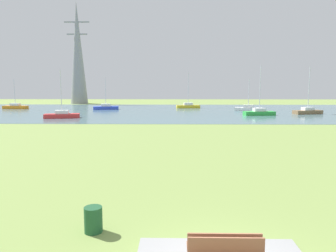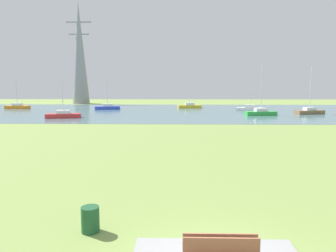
% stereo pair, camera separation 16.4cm
% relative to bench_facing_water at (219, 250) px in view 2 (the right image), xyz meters
% --- Properties ---
extents(ground_plane, '(160.00, 160.00, 0.00)m').
position_rel_bench_facing_water_xyz_m(ground_plane, '(0.00, 21.73, -0.47)').
color(ground_plane, '#7F994C').
extents(bench_facing_water, '(1.80, 0.48, 0.89)m').
position_rel_bench_facing_water_xyz_m(bench_facing_water, '(0.00, 0.00, 0.00)').
color(bench_facing_water, tan).
rests_on(bench_facing_water, concrete_pad).
extents(litter_bin, '(0.56, 0.56, 0.80)m').
position_rel_bench_facing_water_xyz_m(litter_bin, '(-3.72, 1.88, -0.07)').
color(litter_bin, '#1E512D').
rests_on(litter_bin, ground).
extents(water_surface, '(140.00, 40.00, 0.02)m').
position_rel_bench_facing_water_xyz_m(water_surface, '(0.00, 49.73, -0.46)').
color(water_surface, slate).
rests_on(water_surface, ground).
extents(sailboat_white, '(5.03, 2.98, 5.78)m').
position_rel_bench_facing_water_xyz_m(sailboat_white, '(12.38, 50.38, -0.02)').
color(sailboat_white, white).
rests_on(sailboat_white, water_surface).
extents(sailboat_blue, '(5.02, 2.63, 6.09)m').
position_rel_bench_facing_water_xyz_m(sailboat_blue, '(-14.54, 53.35, -0.02)').
color(sailboat_blue, blue).
rests_on(sailboat_blue, water_surface).
extents(sailboat_red, '(5.02, 2.58, 6.84)m').
position_rel_bench_facing_water_xyz_m(sailboat_red, '(-17.17, 36.69, -0.01)').
color(sailboat_red, red).
rests_on(sailboat_red, water_surface).
extents(sailboat_green, '(4.97, 2.19, 7.76)m').
position_rel_bench_facing_water_xyz_m(sailboat_green, '(12.01, 41.55, 0.00)').
color(sailboat_green, green).
rests_on(sailboat_green, water_surface).
extents(sailboat_yellow, '(4.95, 2.07, 7.39)m').
position_rel_bench_facing_water_xyz_m(sailboat_yellow, '(1.67, 57.61, -0.00)').
color(sailboat_yellow, yellow).
rests_on(sailboat_yellow, water_surface).
extents(sailboat_orange, '(4.92, 1.95, 5.86)m').
position_rel_bench_facing_water_xyz_m(sailboat_orange, '(-33.09, 54.85, -0.02)').
color(sailboat_orange, orange).
rests_on(sailboat_orange, water_surface).
extents(sailboat_brown, '(5.03, 2.77, 7.68)m').
position_rel_bench_facing_water_xyz_m(sailboat_brown, '(20.54, 44.03, 0.00)').
color(sailboat_brown, brown).
rests_on(sailboat_brown, water_surface).
extents(electricity_pylon, '(6.40, 4.40, 25.83)m').
position_rel_bench_facing_water_xyz_m(electricity_pylon, '(-26.01, 74.27, 12.46)').
color(electricity_pylon, gray).
rests_on(electricity_pylon, ground).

